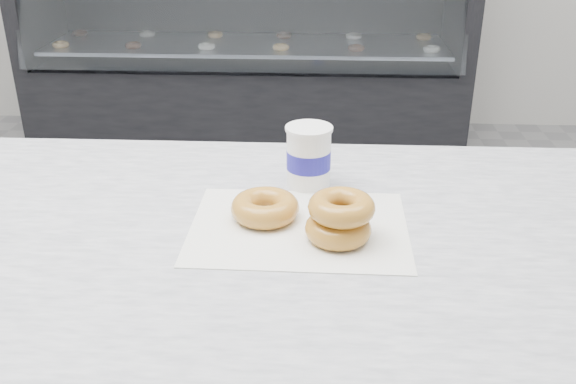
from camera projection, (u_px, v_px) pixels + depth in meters
name	position (u px, v px, depth m)	size (l,w,h in m)	color
display_case	(248.00, 60.00, 3.64)	(2.40, 0.74, 1.25)	black
wax_paper	(299.00, 227.00, 1.01)	(0.34, 0.26, 0.00)	white
donut_single	(265.00, 207.00, 1.03)	(0.11, 0.11, 0.04)	#B67632
donut_stack	(340.00, 218.00, 0.96)	(0.14, 0.14, 0.07)	#B67632
coffee_cup	(309.00, 156.00, 1.13)	(0.09, 0.09, 0.11)	white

